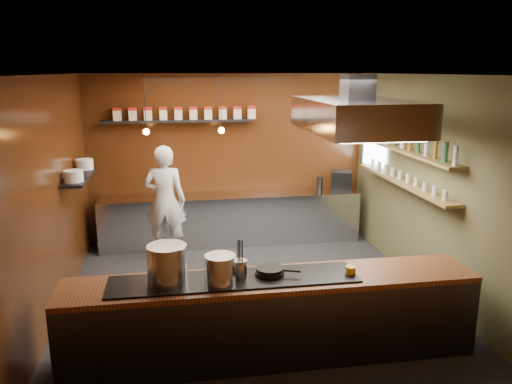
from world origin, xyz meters
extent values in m
plane|color=black|center=(0.00, 0.00, 0.00)|extent=(5.00, 5.00, 0.00)
plane|color=#37150A|center=(0.00, 2.50, 1.50)|extent=(5.00, 0.00, 5.00)
plane|color=#37150A|center=(-2.50, 0.00, 1.50)|extent=(0.00, 5.00, 5.00)
plane|color=brown|center=(2.50, 0.00, 1.50)|extent=(0.00, 5.00, 5.00)
plane|color=silver|center=(0.00, 0.00, 3.00)|extent=(5.00, 5.00, 0.00)
plane|color=white|center=(2.45, 1.70, 1.90)|extent=(0.00, 1.00, 1.00)
cube|color=silver|center=(0.00, 2.17, 0.45)|extent=(4.60, 0.65, 0.90)
cube|color=#38383D|center=(0.00, -1.60, 0.43)|extent=(4.40, 0.70, 0.86)
cube|color=brown|center=(0.00, -1.60, 0.89)|extent=(4.40, 0.72, 0.06)
cube|color=black|center=(-0.40, -1.60, 0.93)|extent=(2.60, 0.55, 0.02)
cube|color=black|center=(-0.90, 2.36, 2.20)|extent=(2.60, 0.26, 0.04)
cube|color=black|center=(-2.34, 1.00, 1.55)|extent=(0.30, 1.40, 0.04)
cube|color=olive|center=(2.34, 0.30, 1.92)|extent=(0.26, 2.80, 0.04)
cube|color=olive|center=(2.34, 0.30, 1.45)|extent=(0.26, 2.80, 0.04)
cube|color=#38383D|center=(1.30, -0.40, 2.85)|extent=(0.35, 0.35, 0.30)
cube|color=silver|center=(1.30, -0.40, 2.50)|extent=(1.20, 2.00, 0.40)
cube|color=white|center=(1.30, -0.40, 2.29)|extent=(1.00, 1.80, 0.02)
cylinder|color=black|center=(-1.40, 1.70, 2.55)|extent=(0.01, 0.01, 0.90)
sphere|color=orange|center=(-1.40, 1.70, 2.10)|extent=(0.10, 0.10, 0.10)
cylinder|color=black|center=(-0.20, 1.70, 2.55)|extent=(0.01, 0.01, 0.90)
sphere|color=orange|center=(-0.20, 1.70, 2.10)|extent=(0.10, 0.10, 0.10)
cube|color=beige|center=(-1.90, 2.36, 2.31)|extent=(0.13, 0.13, 0.17)
cube|color=#A71E14|center=(-1.90, 2.36, 2.42)|extent=(0.13, 0.13, 0.05)
cube|color=beige|center=(-1.64, 2.36, 2.31)|extent=(0.13, 0.13, 0.17)
cube|color=#A71E14|center=(-1.64, 2.36, 2.42)|extent=(0.13, 0.13, 0.05)
cube|color=beige|center=(-1.39, 2.36, 2.31)|extent=(0.13, 0.13, 0.17)
cube|color=#A71E14|center=(-1.39, 2.36, 2.42)|extent=(0.13, 0.13, 0.05)
cube|color=beige|center=(-1.13, 2.36, 2.31)|extent=(0.13, 0.13, 0.17)
cube|color=#A71E14|center=(-1.13, 2.36, 2.42)|extent=(0.13, 0.13, 0.05)
cube|color=beige|center=(-0.88, 2.36, 2.31)|extent=(0.13, 0.13, 0.17)
cube|color=#A71E14|center=(-0.88, 2.36, 2.42)|extent=(0.14, 0.13, 0.05)
cube|color=beige|center=(-0.62, 2.36, 2.31)|extent=(0.13, 0.13, 0.17)
cube|color=#A71E14|center=(-0.62, 2.36, 2.42)|extent=(0.14, 0.13, 0.05)
cube|color=beige|center=(-0.37, 2.36, 2.31)|extent=(0.13, 0.13, 0.17)
cube|color=#A71E14|center=(-0.37, 2.36, 2.42)|extent=(0.14, 0.13, 0.05)
cube|color=beige|center=(-0.11, 2.36, 2.31)|extent=(0.13, 0.13, 0.17)
cube|color=#A71E14|center=(-0.11, 2.36, 2.42)|extent=(0.14, 0.13, 0.05)
cube|color=beige|center=(0.14, 2.36, 2.31)|extent=(0.13, 0.13, 0.17)
cube|color=#A71E14|center=(0.14, 2.36, 2.42)|extent=(0.14, 0.13, 0.05)
cube|color=beige|center=(0.40, 2.36, 2.31)|extent=(0.13, 0.13, 0.17)
cube|color=#A71E14|center=(0.40, 2.36, 2.42)|extent=(0.14, 0.13, 0.05)
cylinder|color=white|center=(-2.34, 0.55, 1.65)|extent=(0.26, 0.26, 0.16)
cylinder|color=white|center=(-2.34, 1.45, 1.65)|extent=(0.26, 0.26, 0.16)
cylinder|color=silver|center=(2.34, -1.00, 2.06)|extent=(0.06, 0.06, 0.24)
cylinder|color=#2D5933|center=(2.34, -0.76, 2.06)|extent=(0.06, 0.06, 0.24)
cylinder|color=#8C601E|center=(2.34, -0.53, 2.06)|extent=(0.06, 0.06, 0.24)
cylinder|color=silver|center=(2.34, -0.29, 2.06)|extent=(0.06, 0.06, 0.24)
cylinder|color=#2D5933|center=(2.34, -0.05, 2.06)|extent=(0.06, 0.06, 0.24)
cylinder|color=#8C601E|center=(2.34, 0.18, 2.06)|extent=(0.06, 0.06, 0.24)
cylinder|color=silver|center=(2.34, 0.42, 2.06)|extent=(0.06, 0.06, 0.24)
cylinder|color=#2D5933|center=(2.34, 0.65, 2.06)|extent=(0.06, 0.06, 0.24)
cylinder|color=#8C601E|center=(2.34, 0.89, 2.06)|extent=(0.06, 0.06, 0.24)
cylinder|color=silver|center=(2.34, 1.13, 2.06)|extent=(0.06, 0.06, 0.24)
cylinder|color=#2D5933|center=(2.34, 1.36, 2.06)|extent=(0.06, 0.06, 0.24)
cylinder|color=#8C601E|center=(2.34, 1.60, 2.06)|extent=(0.06, 0.06, 0.24)
cylinder|color=silver|center=(2.34, -0.85, 1.53)|extent=(0.07, 0.07, 0.13)
cylinder|color=silver|center=(2.34, -0.59, 1.53)|extent=(0.07, 0.07, 0.13)
cylinder|color=silver|center=(2.34, -0.34, 1.53)|extent=(0.07, 0.07, 0.13)
cylinder|color=silver|center=(2.34, -0.08, 1.53)|extent=(0.07, 0.07, 0.13)
cylinder|color=silver|center=(2.34, 0.17, 1.53)|extent=(0.07, 0.07, 0.13)
cylinder|color=silver|center=(2.34, 0.43, 1.53)|extent=(0.07, 0.07, 0.13)
cylinder|color=silver|center=(2.34, 0.68, 1.53)|extent=(0.07, 0.07, 0.13)
cylinder|color=silver|center=(2.34, 0.94, 1.53)|extent=(0.07, 0.07, 0.13)
cylinder|color=silver|center=(2.34, 1.19, 1.53)|extent=(0.07, 0.07, 0.13)
cylinder|color=silver|center=(2.34, 1.45, 1.53)|extent=(0.07, 0.07, 0.13)
cylinder|color=#B3B5BB|center=(-1.08, -1.58, 1.14)|extent=(0.42, 0.42, 0.40)
cylinder|color=silver|center=(-0.56, -1.69, 1.09)|extent=(0.33, 0.33, 0.30)
cylinder|color=#B7B9BF|center=(-0.34, -1.58, 1.04)|extent=(0.19, 0.19, 0.19)
cylinder|color=black|center=(-0.02, -1.56, 0.96)|extent=(0.32, 0.32, 0.04)
cylinder|color=black|center=(-0.02, -1.56, 1.00)|extent=(0.29, 0.29, 0.04)
cylinder|color=black|center=(0.20, -1.64, 1.00)|extent=(0.18, 0.08, 0.02)
cylinder|color=gold|center=(0.84, -1.68, 0.97)|extent=(0.12, 0.12, 0.10)
cube|color=black|center=(2.03, 2.15, 1.08)|extent=(0.44, 0.43, 0.36)
imported|color=silver|center=(-1.15, 1.74, 0.94)|extent=(0.75, 0.56, 1.88)
camera|label=1|loc=(-0.97, -6.41, 3.05)|focal=35.00mm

